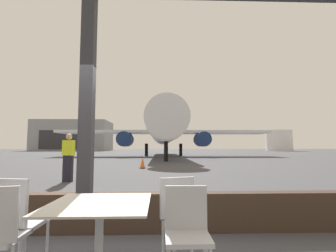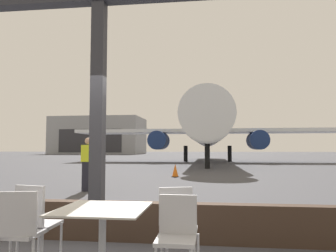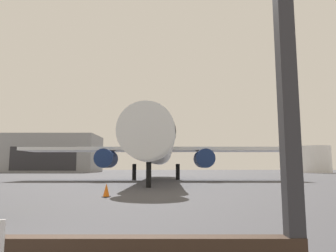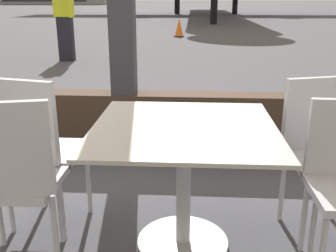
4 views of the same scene
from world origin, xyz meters
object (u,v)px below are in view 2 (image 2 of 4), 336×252
Objects in this scene: airplane at (207,128)px; traffic_cone at (175,171)px; cafe_chair_aisle_right at (35,218)px; dining_table at (102,231)px; distant_hangar at (99,136)px; cafe_chair_aisle_left at (19,227)px; cafe_chair_window_right at (178,221)px; ground_crew_worker at (88,163)px; cafe_chair_window_left at (177,231)px.

traffic_cone is (-1.56, -17.99, -3.24)m from airplane.
cafe_chair_aisle_right is 12.18m from traffic_cone.
dining_table is 87.76m from distant_hangar.
traffic_cone is (0.36, 12.55, -0.26)m from cafe_chair_aisle_left.
distant_hangar is at bearing 119.70° from airplane.
cafe_chair_aisle_right is at bearing 172.76° from dining_table.
cafe_chair_aisle_left is (-0.81, -0.27, 0.08)m from dining_table.
distant_hangar reaches higher than traffic_cone.
airplane is 18.35m from traffic_cone.
traffic_cone is at bearing 95.91° from cafe_chair_window_right.
ground_crew_worker is at bearing 105.62° from cafe_chair_aisle_left.
traffic_cone is at bearing 95.86° from cafe_chair_window_left.
traffic_cone is at bearing 88.10° from cafe_chair_aisle_right.
cafe_chair_window_left is 88.14m from distant_hangar.
cafe_chair_window_right is at bearing 5.66° from cafe_chair_aisle_right.
cafe_chair_window_left is at bearing -62.17° from ground_crew_worker.
dining_table is at bearing -87.94° from traffic_cone.
ground_crew_worker is (-3.54, 6.39, 0.36)m from cafe_chair_window_right.
dining_table is 0.55× the size of ground_crew_worker.
cafe_chair_aisle_right is 0.04× the size of distant_hangar.
ground_crew_worker is at bearing 117.83° from cafe_chair_window_left.
airplane reaches higher than traffic_cone.
dining_table is at bearing 18.70° from cafe_chair_aisle_left.
distant_hangar reaches higher than cafe_chair_window_left.
cafe_chair_window_right is at bearing 18.67° from dining_table.
ground_crew_worker reaches higher than dining_table.
cafe_chair_aisle_left reaches higher than dining_table.
airplane is (0.31, 29.99, 2.99)m from cafe_chair_window_right.
cafe_chair_window_left is at bearing -84.14° from traffic_cone.
cafe_chair_window_right is at bearing -84.09° from traffic_cone.
ground_crew_worker reaches higher than cafe_chair_window_right.
cafe_chair_window_left is at bearing -70.31° from distant_hangar.
traffic_cone is 76.14m from distant_hangar.
cafe_chair_aisle_left is at bearing -91.67° from traffic_cone.
cafe_chair_aisle_left is at bearing -93.60° from airplane.
cafe_chair_window_right is 1.65m from cafe_chair_aisle_right.
airplane is (1.96, 30.16, 2.97)m from cafe_chair_aisle_right.
cafe_chair_aisle_right is 87.38m from distant_hangar.
airplane is at bearing 86.28° from cafe_chair_aisle_right.
ground_crew_worker is at bearing -112.29° from traffic_cone.
airplane is at bearing 80.72° from ground_crew_worker.
cafe_chair_window_right is 0.04× the size of distant_hangar.
cafe_chair_aisle_right is 0.55× the size of ground_crew_worker.
cafe_chair_window_left reaches higher than dining_table.
airplane is at bearing 89.40° from cafe_chair_window_right.
traffic_cone is (-1.27, 12.38, -0.23)m from cafe_chair_window_left.
cafe_chair_aisle_right is (-1.67, 0.22, 0.04)m from cafe_chair_window_left.
cafe_chair_aisle_left is 7.20m from ground_crew_worker.
traffic_cone is at bearing 67.71° from ground_crew_worker.
traffic_cone is at bearing 88.33° from cafe_chair_aisle_left.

